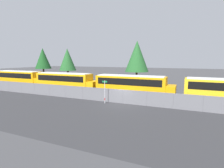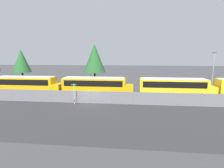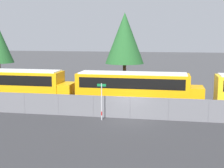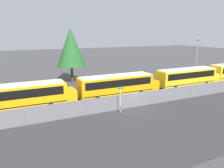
{
  "view_description": "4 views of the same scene",
  "coord_description": "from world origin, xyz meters",
  "px_view_note": "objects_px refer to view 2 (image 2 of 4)",
  "views": [
    {
      "loc": [
        7.37,
        -20.45,
        5.55
      ],
      "look_at": [
        -3.22,
        3.93,
        1.82
      ],
      "focal_mm": 28.0,
      "sensor_mm": 36.0,
      "label": 1
    },
    {
      "loc": [
        5.67,
        -23.87,
        6.75
      ],
      "look_at": [
        2.56,
        4.62,
        2.1
      ],
      "focal_mm": 28.0,
      "sensor_mm": 36.0,
      "label": 2
    },
    {
      "loc": [
        2.98,
        -24.19,
        6.65
      ],
      "look_at": [
        -2.18,
        3.87,
        2.16
      ],
      "focal_mm": 50.0,
      "sensor_mm": 36.0,
      "label": 3
    },
    {
      "loc": [
        -13.01,
        -21.32,
        8.76
      ],
      "look_at": [
        -0.36,
        4.98,
        1.86
      ],
      "focal_mm": 35.0,
      "sensor_mm": 36.0,
      "label": 4
    }
  ],
  "objects_px": {
    "street_sign": "(74,94)",
    "tree_1": "(21,61)",
    "school_bus_2": "(96,85)",
    "school_bus_1": "(27,84)",
    "school_bus_3": "(174,87)",
    "light_pole": "(213,70)",
    "tree_2": "(95,58)"
  },
  "relations": [
    {
      "from": "school_bus_2",
      "to": "street_sign",
      "type": "distance_m",
      "value": 5.27
    },
    {
      "from": "street_sign",
      "to": "tree_2",
      "type": "bearing_deg",
      "value": 92.25
    },
    {
      "from": "street_sign",
      "to": "tree_1",
      "type": "distance_m",
      "value": 24.62
    },
    {
      "from": "street_sign",
      "to": "tree_2",
      "type": "xyz_separation_m",
      "value": [
        -0.68,
        17.31,
        4.67
      ]
    },
    {
      "from": "school_bus_2",
      "to": "street_sign",
      "type": "relative_size",
      "value": 3.92
    },
    {
      "from": "school_bus_3",
      "to": "street_sign",
      "type": "distance_m",
      "value": 15.39
    },
    {
      "from": "light_pole",
      "to": "tree_2",
      "type": "relative_size",
      "value": 0.78
    },
    {
      "from": "school_bus_3",
      "to": "light_pole",
      "type": "xyz_separation_m",
      "value": [
        8.37,
        6.32,
        2.15
      ]
    },
    {
      "from": "school_bus_2",
      "to": "tree_2",
      "type": "xyz_separation_m",
      "value": [
        -2.78,
        12.5,
        4.29
      ]
    },
    {
      "from": "school_bus_1",
      "to": "light_pole",
      "type": "height_order",
      "value": "light_pole"
    },
    {
      "from": "tree_2",
      "to": "school_bus_1",
      "type": "bearing_deg",
      "value": -126.33
    },
    {
      "from": "street_sign",
      "to": "light_pole",
      "type": "relative_size",
      "value": 0.4
    },
    {
      "from": "street_sign",
      "to": "light_pole",
      "type": "height_order",
      "value": "light_pole"
    },
    {
      "from": "school_bus_2",
      "to": "tree_2",
      "type": "height_order",
      "value": "tree_2"
    },
    {
      "from": "light_pole",
      "to": "tree_1",
      "type": "bearing_deg",
      "value": 173.09
    },
    {
      "from": "school_bus_1",
      "to": "light_pole",
      "type": "bearing_deg",
      "value": 11.1
    },
    {
      "from": "tree_1",
      "to": "school_bus_2",
      "type": "bearing_deg",
      "value": -29.36
    },
    {
      "from": "school_bus_1",
      "to": "school_bus_3",
      "type": "bearing_deg",
      "value": 0.31
    },
    {
      "from": "school_bus_2",
      "to": "light_pole",
      "type": "xyz_separation_m",
      "value": [
        20.85,
        6.39,
        2.15
      ]
    },
    {
      "from": "light_pole",
      "to": "school_bus_2",
      "type": "bearing_deg",
      "value": -162.95
    },
    {
      "from": "school_bus_3",
      "to": "tree_1",
      "type": "xyz_separation_m",
      "value": [
        -32.7,
        11.3,
        3.61
      ]
    },
    {
      "from": "school_bus_2",
      "to": "school_bus_1",
      "type": "bearing_deg",
      "value": -179.74
    },
    {
      "from": "school_bus_1",
      "to": "school_bus_2",
      "type": "height_order",
      "value": "same"
    },
    {
      "from": "school_bus_1",
      "to": "tree_1",
      "type": "xyz_separation_m",
      "value": [
        -8.21,
        11.43,
        3.61
      ]
    },
    {
      "from": "school_bus_1",
      "to": "street_sign",
      "type": "xyz_separation_m",
      "value": [
        9.91,
        -4.76,
        -0.38
      ]
    },
    {
      "from": "school_bus_2",
      "to": "tree_1",
      "type": "distance_m",
      "value": 23.48
    },
    {
      "from": "street_sign",
      "to": "tree_1",
      "type": "xyz_separation_m",
      "value": [
        -18.12,
        16.19,
        3.99
      ]
    },
    {
      "from": "light_pole",
      "to": "tree_2",
      "type": "xyz_separation_m",
      "value": [
        -23.63,
        6.1,
        2.14
      ]
    },
    {
      "from": "school_bus_2",
      "to": "light_pole",
      "type": "bearing_deg",
      "value": 17.05
    },
    {
      "from": "tree_1",
      "to": "school_bus_1",
      "type": "bearing_deg",
      "value": -54.3
    },
    {
      "from": "school_bus_3",
      "to": "tree_2",
      "type": "xyz_separation_m",
      "value": [
        -15.26,
        12.42,
        4.29
      ]
    },
    {
      "from": "school_bus_1",
      "to": "street_sign",
      "type": "distance_m",
      "value": 11.0
    }
  ]
}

